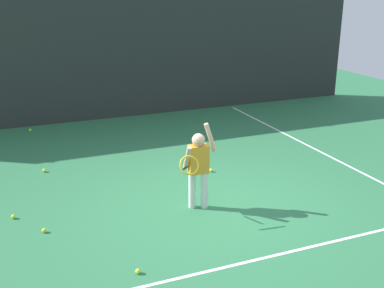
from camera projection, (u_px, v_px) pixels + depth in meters
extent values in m
plane|color=#2D7247|center=(215.00, 206.00, 7.45)|extent=(20.00, 20.00, 0.00)
cube|color=white|center=(267.00, 257.00, 6.07)|extent=(9.00, 0.05, 0.00)
cube|color=white|center=(336.00, 159.00, 9.44)|extent=(0.05, 9.00, 0.00)
cube|color=#282D2B|center=(119.00, 44.00, 11.90)|extent=(13.54, 0.08, 3.75)
cylinder|color=slate|center=(119.00, 41.00, 11.93)|extent=(0.09, 0.09, 3.90)
cylinder|color=slate|center=(335.00, 31.00, 14.30)|extent=(0.09, 0.09, 3.90)
cylinder|color=silver|center=(192.00, 190.00, 7.34)|extent=(0.11, 0.11, 0.58)
cylinder|color=silver|center=(204.00, 190.00, 7.34)|extent=(0.11, 0.11, 0.58)
cube|color=orange|center=(198.00, 159.00, 7.17)|extent=(0.31, 0.19, 0.44)
sphere|color=tan|center=(198.00, 140.00, 7.08)|extent=(0.20, 0.20, 0.20)
cylinder|color=tan|center=(210.00, 137.00, 7.14)|extent=(0.21, 0.08, 0.46)
cylinder|color=tan|center=(187.00, 158.00, 7.04)|extent=(0.09, 0.29, 0.43)
cylinder|color=black|center=(185.00, 168.00, 6.95)|extent=(0.05, 0.24, 0.15)
torus|color=yellow|center=(189.00, 165.00, 6.71)|extent=(0.30, 0.18, 0.26)
sphere|color=#CCE033|center=(138.00, 271.00, 5.72)|extent=(0.07, 0.07, 0.07)
sphere|color=#CCE033|center=(30.00, 130.00, 11.23)|extent=(0.07, 0.07, 0.07)
sphere|color=#CCE033|center=(44.00, 170.00, 8.80)|extent=(0.07, 0.07, 0.07)
sphere|color=#CCE033|center=(211.00, 170.00, 8.81)|extent=(0.07, 0.07, 0.07)
sphere|color=#CCE033|center=(13.00, 217.00, 7.06)|extent=(0.07, 0.07, 0.07)
sphere|color=#CCE033|center=(44.00, 230.00, 6.66)|extent=(0.07, 0.07, 0.07)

